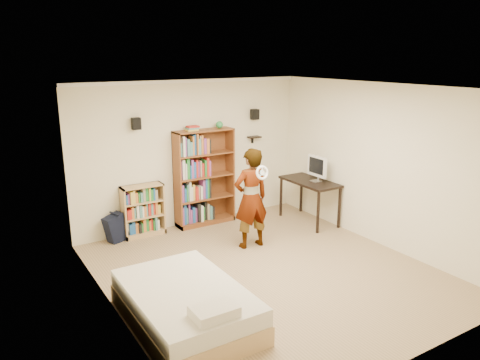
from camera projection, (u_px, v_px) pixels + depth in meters
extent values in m
cube|color=tan|center=(267.00, 272.00, 6.96)|extent=(4.50, 5.00, 0.01)
cube|color=white|center=(191.00, 154.00, 8.66)|extent=(4.50, 0.02, 2.70)
cube|color=white|center=(416.00, 243.00, 4.56)|extent=(4.50, 0.02, 2.70)
cube|color=white|center=(111.00, 212.00, 5.47)|extent=(0.02, 5.00, 2.70)
cube|color=white|center=(379.00, 165.00, 7.75)|extent=(0.02, 5.00, 2.70)
cube|color=white|center=(270.00, 88.00, 6.26)|extent=(4.50, 5.00, 0.02)
cube|color=white|center=(190.00, 81.00, 8.29)|extent=(4.50, 0.06, 0.06)
cube|color=white|center=(428.00, 107.00, 4.24)|extent=(4.50, 0.06, 0.06)
cube|color=white|center=(105.00, 98.00, 5.14)|extent=(0.06, 5.00, 0.06)
cube|color=white|center=(385.00, 84.00, 7.39)|extent=(0.06, 5.00, 0.06)
cube|color=black|center=(136.00, 124.00, 7.88)|extent=(0.14, 0.12, 0.20)
cube|color=black|center=(255.00, 114.00, 9.10)|extent=(0.14, 0.12, 0.20)
cube|color=black|center=(254.00, 137.00, 9.22)|extent=(0.25, 0.16, 0.02)
imported|color=black|center=(251.00, 198.00, 7.68)|extent=(0.63, 0.43, 1.68)
torus|color=white|center=(262.00, 173.00, 7.29)|extent=(0.23, 0.09, 0.23)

